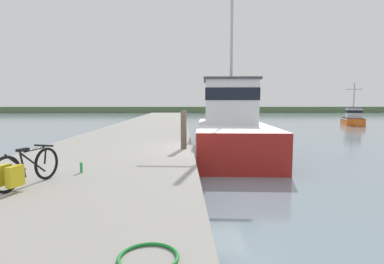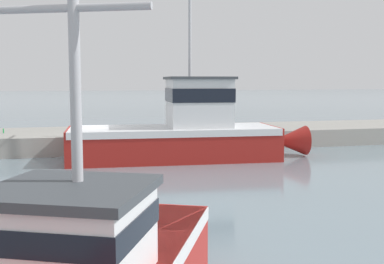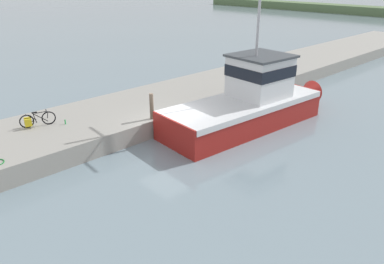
{
  "view_description": "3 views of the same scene",
  "coord_description": "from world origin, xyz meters",
  "px_view_note": "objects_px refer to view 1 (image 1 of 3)",
  "views": [
    {
      "loc": [
        -0.99,
        -10.71,
        2.53
      ],
      "look_at": [
        -0.61,
        1.43,
        1.36
      ],
      "focal_mm": 28.0,
      "sensor_mm": 36.0,
      "label": 1
    },
    {
      "loc": [
        23.02,
        -0.6,
        3.64
      ],
      "look_at": [
        0.42,
        5.24,
        1.15
      ],
      "focal_mm": 45.0,
      "sensor_mm": 36.0,
      "label": 2
    },
    {
      "loc": [
        13.45,
        -11.18,
        7.85
      ],
      "look_at": [
        1.69,
        0.02,
        0.92
      ],
      "focal_mm": 35.0,
      "sensor_mm": 36.0,
      "label": 3
    }
  ],
  "objects_px": {
    "mooring_post": "(184,130)",
    "water_bottle_by_bike": "(81,168)",
    "bicycle_touring": "(22,170)",
    "boat_green_anchored": "(353,118)",
    "fishing_boat_main": "(231,126)"
  },
  "relations": [
    {
      "from": "bicycle_touring",
      "to": "fishing_boat_main",
      "type": "bearing_deg",
      "value": 76.22
    },
    {
      "from": "mooring_post",
      "to": "water_bottle_by_bike",
      "type": "xyz_separation_m",
      "value": [
        -2.37,
        -3.58,
        -0.55
      ]
    },
    {
      "from": "bicycle_touring",
      "to": "mooring_post",
      "type": "xyz_separation_m",
      "value": [
        3.07,
        4.78,
        0.33
      ]
    },
    {
      "from": "bicycle_touring",
      "to": "boat_green_anchored",
      "type": "bearing_deg",
      "value": 67.17
    },
    {
      "from": "boat_green_anchored",
      "to": "fishing_boat_main",
      "type": "bearing_deg",
      "value": 67.57
    },
    {
      "from": "fishing_boat_main",
      "to": "bicycle_touring",
      "type": "distance_m",
      "value": 11.17
    },
    {
      "from": "mooring_post",
      "to": "water_bottle_by_bike",
      "type": "distance_m",
      "value": 4.33
    },
    {
      "from": "fishing_boat_main",
      "to": "mooring_post",
      "type": "xyz_separation_m",
      "value": [
        -2.46,
        -4.92,
        0.25
      ]
    },
    {
      "from": "bicycle_touring",
      "to": "water_bottle_by_bike",
      "type": "bearing_deg",
      "value": 75.85
    },
    {
      "from": "mooring_post",
      "to": "bicycle_touring",
      "type": "bearing_deg",
      "value": -122.66
    },
    {
      "from": "fishing_boat_main",
      "to": "water_bottle_by_bike",
      "type": "height_order",
      "value": "fishing_boat_main"
    },
    {
      "from": "boat_green_anchored",
      "to": "bicycle_touring",
      "type": "relative_size",
      "value": 3.43
    },
    {
      "from": "mooring_post",
      "to": "water_bottle_by_bike",
      "type": "relative_size",
      "value": 5.64
    },
    {
      "from": "bicycle_touring",
      "to": "water_bottle_by_bike",
      "type": "xyz_separation_m",
      "value": [
        0.7,
        1.21,
        -0.22
      ]
    },
    {
      "from": "boat_green_anchored",
      "to": "bicycle_touring",
      "type": "height_order",
      "value": "boat_green_anchored"
    }
  ]
}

